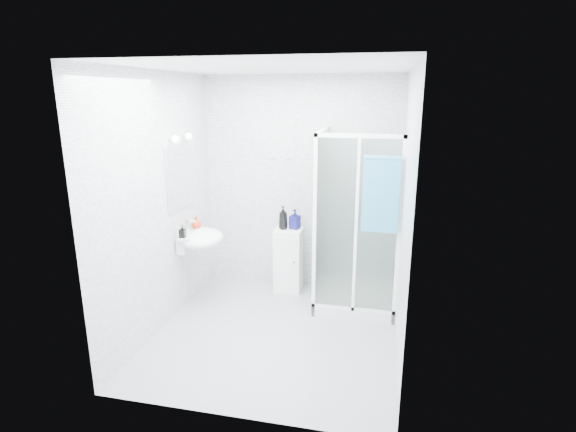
% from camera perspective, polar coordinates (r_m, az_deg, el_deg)
% --- Properties ---
extents(room, '(2.40, 2.60, 2.60)m').
position_cam_1_polar(room, '(4.30, -1.66, 0.77)').
color(room, white).
rests_on(room, ground).
extents(shower_enclosure, '(0.90, 0.95, 2.00)m').
position_cam_1_polar(shower_enclosure, '(5.18, 7.75, -6.71)').
color(shower_enclosure, white).
rests_on(shower_enclosure, ground).
extents(wall_basin, '(0.46, 0.56, 0.35)m').
position_cam_1_polar(wall_basin, '(5.16, -11.08, -2.85)').
color(wall_basin, white).
rests_on(wall_basin, ground).
extents(mirror, '(0.02, 0.60, 0.70)m').
position_cam_1_polar(mirror, '(5.07, -13.56, 4.91)').
color(mirror, white).
rests_on(mirror, room).
extents(vanity_lights, '(0.10, 0.40, 0.08)m').
position_cam_1_polar(vanity_lights, '(4.99, -13.34, 9.64)').
color(vanity_lights, silver).
rests_on(vanity_lights, room).
extents(wall_hooks, '(0.23, 0.06, 0.03)m').
position_cam_1_polar(wall_hooks, '(5.49, -1.02, 7.36)').
color(wall_hooks, silver).
rests_on(wall_hooks, room).
extents(storage_cabinet, '(0.33, 0.36, 0.79)m').
position_cam_1_polar(storage_cabinet, '(5.57, 0.04, -5.58)').
color(storage_cabinet, white).
rests_on(storage_cabinet, ground).
extents(hand_towel, '(0.36, 0.05, 0.77)m').
position_cam_1_polar(hand_towel, '(4.50, 11.71, 2.91)').
color(hand_towel, teal).
rests_on(hand_towel, shower_enclosure).
extents(shampoo_bottle_a, '(0.11, 0.11, 0.29)m').
position_cam_1_polar(shampoo_bottle_a, '(5.41, -0.62, -0.21)').
color(shampoo_bottle_a, black).
rests_on(shampoo_bottle_a, storage_cabinet).
extents(shampoo_bottle_b, '(0.14, 0.14, 0.24)m').
position_cam_1_polar(shampoo_bottle_b, '(5.43, 0.89, -0.39)').
color(shampoo_bottle_b, '#0F0E56').
rests_on(shampoo_bottle_b, storage_cabinet).
extents(soap_dispenser_orange, '(0.13, 0.13, 0.15)m').
position_cam_1_polar(soap_dispenser_orange, '(5.29, -11.59, -0.81)').
color(soap_dispenser_orange, red).
rests_on(soap_dispenser_orange, wall_basin).
extents(soap_dispenser_black, '(0.07, 0.07, 0.14)m').
position_cam_1_polar(soap_dispenser_black, '(5.00, -13.27, -1.93)').
color(soap_dispenser_black, black).
rests_on(soap_dispenser_black, wall_basin).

